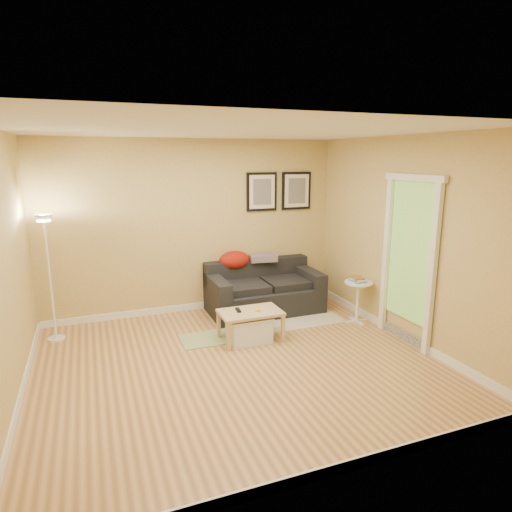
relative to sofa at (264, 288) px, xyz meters
name	(u,v)px	position (x,y,z in m)	size (l,w,h in m)	color
floor	(238,363)	(-0.95, -1.53, -0.38)	(4.50, 4.50, 0.00)	tan
ceiling	(236,130)	(-0.95, -1.53, 2.23)	(4.50, 4.50, 0.00)	white
wall_back	(195,227)	(-0.95, 0.47, 0.92)	(4.50, 4.50, 0.00)	tan
wall_front	(332,313)	(-0.95, -3.53, 0.92)	(4.50, 4.50, 0.00)	tan
wall_left	(3,273)	(-3.20, -1.53, 0.92)	(4.00, 4.00, 0.00)	tan
wall_right	(405,240)	(1.30, -1.53, 0.92)	(4.00, 4.00, 0.00)	tan
baseboard_back	(197,306)	(-0.95, 0.46, -0.33)	(4.50, 0.02, 0.10)	white
baseboard_front	(325,472)	(-0.95, -3.52, -0.33)	(4.50, 0.02, 0.10)	white
baseboard_left	(21,397)	(-3.19, -1.53, -0.33)	(0.02, 4.00, 0.10)	white
baseboard_right	(397,332)	(1.29, -1.53, -0.33)	(0.02, 4.00, 0.10)	white
sofa	(264,288)	(0.00, 0.00, 0.00)	(1.70, 0.90, 0.75)	black
red_throw	(234,260)	(-0.37, 0.32, 0.40)	(0.48, 0.36, 0.28)	maroon
plaid_throw	(263,258)	(0.08, 0.27, 0.41)	(0.42, 0.26, 0.10)	#A2715E
framed_print_left	(262,192)	(0.13, 0.45, 1.43)	(0.50, 0.04, 0.60)	black
framed_print_right	(296,191)	(0.73, 0.45, 1.43)	(0.50, 0.04, 0.60)	black
area_rug	(296,318)	(0.32, -0.45, -0.37)	(1.25, 0.85, 0.01)	beige
green_runner	(208,339)	(-1.10, -0.73, -0.37)	(0.70, 0.50, 0.01)	#668C4C
coffee_table	(250,326)	(-0.59, -0.96, -0.18)	(0.79, 0.48, 0.40)	tan
remote_control	(238,310)	(-0.73, -0.89, 0.03)	(0.05, 0.16, 0.02)	black
tape_roll	(258,310)	(-0.50, -1.00, 0.04)	(0.07, 0.07, 0.03)	yellow
storage_bin	(249,329)	(-0.62, -0.98, -0.21)	(0.55, 0.40, 0.34)	white
side_table	(357,302)	(1.07, -0.91, -0.07)	(0.39, 0.39, 0.60)	white
book_stack	(358,279)	(1.06, -0.89, 0.26)	(0.17, 0.22, 0.07)	teal
floor_lamp	(50,282)	(-2.95, -0.03, 0.41)	(0.21, 0.21, 1.66)	white
doorway	(408,264)	(1.25, -1.68, 0.65)	(0.12, 1.01, 2.13)	white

